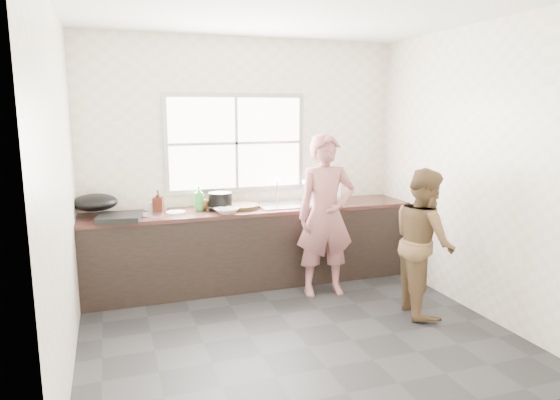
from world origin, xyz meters
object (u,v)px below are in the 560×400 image
object	(u,v)px
bottle_brown_tall	(158,202)
burner	(120,218)
bottle_green	(199,198)
bottle_brown_short	(203,203)
plate_food	(176,212)
cutting_board	(240,206)
bowl_crabs	(326,202)
glass_jar	(151,207)
pot_lid_right	(156,209)
person_side	(424,241)
pot_lid_left	(151,215)
woman	(326,221)
bowl_held	(311,205)
bowl_mince	(226,211)
wok	(95,202)
black_pot	(220,201)
dish_rack	(322,192)

from	to	relation	value
bottle_brown_tall	burner	distance (m)	0.51
bottle_green	bottle_brown_short	size ratio (longest dim) A/B	1.75
plate_food	cutting_board	bearing A→B (deg)	3.13
bowl_crabs	glass_jar	bearing A→B (deg)	173.72
plate_food	pot_lid_right	world-z (taller)	plate_food
bottle_green	bowl_crabs	bearing A→B (deg)	-4.25
person_side	pot_lid_left	distance (m)	2.71
plate_food	glass_jar	xyz separation A→B (m)	(-0.24, 0.16, 0.04)
woman	bowl_held	world-z (taller)	woman
bottle_green	pot_lid_right	bearing A→B (deg)	156.22
cutting_board	person_side	bearing A→B (deg)	-42.72
bowl_mince	wok	bearing A→B (deg)	167.23
plate_food	bowl_mince	bearing A→B (deg)	-21.27
woman	person_side	distance (m)	1.02
person_side	pot_lid_right	distance (m)	2.79
bottle_green	burner	world-z (taller)	bottle_green
bottle_brown_short	pot_lid_left	world-z (taller)	bottle_brown_short
glass_jar	woman	bearing A→B (deg)	-22.22
pot_lid_left	bottle_green	bearing A→B (deg)	8.79
bowl_held	bowl_mince	bearing A→B (deg)	180.00
cutting_board	glass_jar	world-z (taller)	glass_jar
bowl_held	pot_lid_right	world-z (taller)	bowl_held
bowl_mince	bowl_crabs	distance (m)	1.21
bowl_crabs	plate_food	distance (m)	1.69
pot_lid_left	pot_lid_right	bearing A→B (deg)	75.20
cutting_board	glass_jar	xyz separation A→B (m)	(-0.94, 0.12, 0.03)
black_pot	pot_lid_right	world-z (taller)	black_pot
cutting_board	wok	distance (m)	1.49
bottle_green	pot_lid_left	distance (m)	0.53
bowl_crabs	bowl_held	world-z (taller)	same
woman	bottle_brown_short	xyz separation A→B (m)	(-1.16, 0.61, 0.15)
bowl_mince	bottle_brown_tall	distance (m)	0.73
person_side	black_pot	size ratio (longest dim) A/B	5.46
woman	glass_jar	bearing A→B (deg)	164.31
woman	bottle_green	size ratio (longest dim) A/B	5.82
woman	plate_food	size ratio (longest dim) A/B	7.88
person_side	plate_food	world-z (taller)	person_side
woman	person_side	bearing A→B (deg)	-41.73
bowl_held	dish_rack	distance (m)	0.31
bowl_held	bottle_green	bearing A→B (deg)	168.16
bowl_crabs	pot_lid_left	xyz separation A→B (m)	(-1.94, 0.03, -0.02)
pot_lid_right	cutting_board	bearing A→B (deg)	-13.45
wok	pot_lid_right	xyz separation A→B (m)	(0.60, 0.15, -0.14)
burner	pot_lid_left	world-z (taller)	burner
bowl_mince	black_pot	bearing A→B (deg)	92.31
bottle_brown_short	wok	xyz separation A→B (m)	(-1.08, 0.02, 0.07)
woman	bowl_mince	bearing A→B (deg)	167.12
person_side	burner	bearing A→B (deg)	80.46
woman	bottle_brown_tall	distance (m)	1.76
bowl_mince	bottle_green	world-z (taller)	bottle_green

